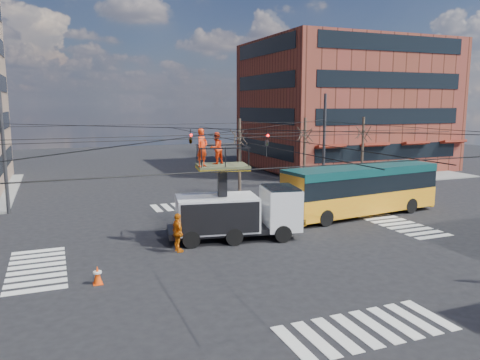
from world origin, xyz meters
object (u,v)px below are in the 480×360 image
(utility_truck, at_px, (237,203))
(city_bus, at_px, (361,189))
(traffic_cone, at_px, (98,275))
(worker_ground, at_px, (178,233))
(flagger, at_px, (296,209))

(utility_truck, relative_size, city_bus, 0.65)
(traffic_cone, distance_m, worker_ground, 4.98)
(traffic_cone, xyz_separation_m, flagger, (11.82, 5.17, 0.60))
(utility_truck, distance_m, traffic_cone, 8.67)
(utility_truck, bearing_deg, flagger, 26.48)
(worker_ground, distance_m, flagger, 8.12)
(utility_truck, height_order, traffic_cone, utility_truck)
(worker_ground, xyz_separation_m, flagger, (7.78, 2.32, 0.02))
(worker_ground, relative_size, flagger, 0.98)
(utility_truck, height_order, city_bus, utility_truck)
(city_bus, xyz_separation_m, traffic_cone, (-17.01, -5.97, -1.34))
(city_bus, bearing_deg, utility_truck, -174.52)
(city_bus, height_order, flagger, city_bus)
(traffic_cone, height_order, worker_ground, worker_ground)
(city_bus, relative_size, traffic_cone, 14.69)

